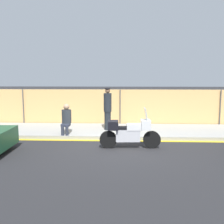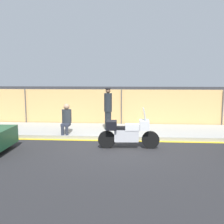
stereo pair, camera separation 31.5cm
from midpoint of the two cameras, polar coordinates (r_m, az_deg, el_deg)
The scene contains 7 objects.
ground_plane at distance 9.39m, azimuth 2.05°, elevation -7.73°, with size 120.00×120.00×0.00m, color #262628.
sidewalk at distance 11.84m, azimuth 2.53°, elevation -4.14°, with size 36.75×2.94×0.15m.
curb_paint_stripe at distance 10.33m, azimuth 2.26°, elevation -6.29°, with size 36.75×0.18×0.01m.
storefront_fence at distance 13.24m, azimuth 2.76°, elevation 0.87°, with size 34.91×0.17×1.87m.
motorcycle at distance 9.20m, azimuth 4.50°, elevation -4.40°, with size 2.15×0.55×1.43m.
officer_standing at distance 11.57m, azimuth -0.09°, elevation 0.79°, with size 0.35×0.35×1.85m.
person_seated_on_curb at distance 10.98m, azimuth -9.09°, elevation -1.14°, with size 0.39×0.65×1.24m.
Camera 2 is at (0.50, -9.04, 2.48)m, focal length 42.00 mm.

